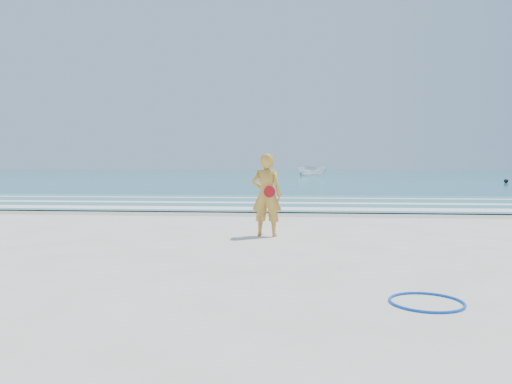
{
  "coord_description": "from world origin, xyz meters",
  "views": [
    {
      "loc": [
        1.39,
        -8.23,
        1.64
      ],
      "look_at": [
        0.26,
        4.0,
        1.0
      ],
      "focal_mm": 35.0,
      "sensor_mm": 36.0,
      "label": 1
    }
  ],
  "objects": [
    {
      "name": "wet_sand",
      "position": [
        0.0,
        9.0,
        0.0
      ],
      "size": [
        400.0,
        2.4,
        0.0
      ],
      "primitive_type": "cube",
      "color": "#B2A893",
      "rests_on": "ground"
    },
    {
      "name": "ocean",
      "position": [
        0.0,
        105.0,
        0.02
      ],
      "size": [
        400.0,
        190.0,
        0.04
      ],
      "primitive_type": "cube",
      "color": "#19727F",
      "rests_on": "ground"
    },
    {
      "name": "foam_far",
      "position": [
        0.0,
        16.5,
        0.05
      ],
      "size": [
        400.0,
        0.6,
        0.01
      ],
      "primitive_type": "cube",
      "color": "white",
      "rests_on": "shallow"
    },
    {
      "name": "woman",
      "position": [
        0.57,
        3.36,
        0.97
      ],
      "size": [
        0.76,
        0.55,
        1.94
      ],
      "color": "gold",
      "rests_on": "ground"
    },
    {
      "name": "shallow",
      "position": [
        0.0,
        14.0,
        0.04
      ],
      "size": [
        400.0,
        10.0,
        0.01
      ],
      "primitive_type": "cube",
      "color": "#59B7AD",
      "rests_on": "ocean"
    },
    {
      "name": "buoy",
      "position": [
        20.41,
        40.34,
        0.24
      ],
      "size": [
        0.39,
        0.39,
        0.39
      ],
      "primitive_type": "sphere",
      "color": "black",
      "rests_on": "ocean"
    },
    {
      "name": "foam_mid",
      "position": [
        0.0,
        13.2,
        0.05
      ],
      "size": [
        400.0,
        0.9,
        0.01
      ],
      "primitive_type": "cube",
      "color": "white",
      "rests_on": "shallow"
    },
    {
      "name": "boat",
      "position": [
        3.14,
        74.14,
        0.99
      ],
      "size": [
        5.09,
        2.41,
        1.9
      ],
      "primitive_type": "imported",
      "rotation": [
        0.0,
        0.0,
        1.69
      ],
      "color": "white",
      "rests_on": "ocean"
    },
    {
      "name": "hoop",
      "position": [
        2.88,
        -2.18,
        0.02
      ],
      "size": [
        1.05,
        1.05,
        0.03
      ],
      "primitive_type": "torus",
      "rotation": [
        0.0,
        0.0,
        -0.21
      ],
      "color": "blue",
      "rests_on": "ground"
    },
    {
      "name": "ground",
      "position": [
        0.0,
        0.0,
        0.0
      ],
      "size": [
        400.0,
        400.0,
        0.0
      ],
      "primitive_type": "plane",
      "color": "silver",
      "rests_on": "ground"
    },
    {
      "name": "foam_near",
      "position": [
        0.0,
        10.3,
        0.05
      ],
      "size": [
        400.0,
        1.4,
        0.01
      ],
      "primitive_type": "cube",
      "color": "white",
      "rests_on": "shallow"
    }
  ]
}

